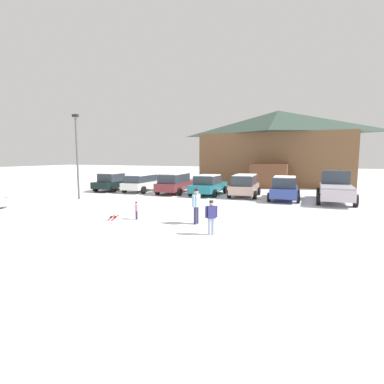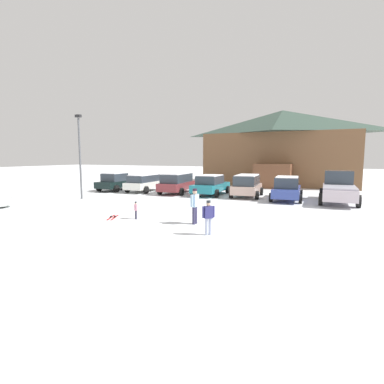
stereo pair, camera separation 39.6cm
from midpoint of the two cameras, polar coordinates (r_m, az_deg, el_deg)
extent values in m
plane|color=silver|center=(11.67, -22.78, -9.43)|extent=(160.00, 160.00, 0.00)
cube|color=brown|center=(35.97, 15.54, 6.02)|extent=(15.97, 8.63, 5.65)
pyramid|color=#30443A|center=(36.17, 15.75, 12.61)|extent=(16.58, 9.24, 2.65)
cube|color=brown|center=(30.98, 14.08, 2.97)|extent=(3.62, 1.85, 2.40)
cube|color=black|center=(28.79, -15.21, 1.48)|extent=(1.92, 4.22, 0.58)
cube|color=#2D3842|center=(28.57, -15.50, 2.71)|extent=(1.63, 2.22, 0.70)
cube|color=white|center=(28.55, -15.52, 3.48)|extent=(1.52, 2.11, 0.06)
cylinder|color=black|center=(30.41, -15.23, 1.20)|extent=(0.25, 0.65, 0.64)
cylinder|color=black|center=(29.34, -12.23, 1.09)|extent=(0.25, 0.65, 0.64)
cylinder|color=black|center=(28.37, -18.26, 0.71)|extent=(0.25, 0.65, 0.64)
cylinder|color=black|center=(27.23, -15.16, 0.58)|extent=(0.25, 0.65, 0.64)
cube|color=white|center=(27.37, -9.97, 1.35)|extent=(1.94, 4.43, 0.58)
cube|color=#2D3842|center=(27.24, -10.09, 2.55)|extent=(1.68, 3.38, 0.59)
cube|color=white|center=(27.22, -10.10, 3.24)|extent=(1.57, 3.21, 0.06)
cylinder|color=black|center=(29.03, -10.22, 1.08)|extent=(0.25, 0.65, 0.64)
cylinder|color=black|center=(28.12, -6.92, 0.96)|extent=(0.25, 0.65, 0.64)
cylinder|color=black|center=(26.75, -13.15, 0.53)|extent=(0.25, 0.65, 0.64)
cylinder|color=black|center=(25.77, -9.66, 0.38)|extent=(0.25, 0.65, 0.64)
cube|color=maroon|center=(25.86, -3.72, 1.20)|extent=(2.15, 4.77, 0.64)
cube|color=#2D3842|center=(25.72, -3.81, 2.67)|extent=(1.85, 3.64, 0.71)
cube|color=white|center=(25.69, -3.82, 3.52)|extent=(1.73, 3.45, 0.06)
cylinder|color=black|center=(27.59, -4.45, 0.87)|extent=(0.27, 0.65, 0.64)
cylinder|color=black|center=(26.88, -0.62, 0.74)|extent=(0.27, 0.65, 0.64)
cylinder|color=black|center=(24.98, -7.04, 0.23)|extent=(0.27, 0.65, 0.64)
cylinder|color=black|center=(24.20, -2.88, 0.06)|extent=(0.27, 0.65, 0.64)
cube|color=#1D7684|center=(24.77, 2.71, 0.92)|extent=(1.93, 4.68, 0.61)
cube|color=#2D3842|center=(24.49, 2.54, 2.35)|extent=(1.68, 2.44, 0.66)
cube|color=white|center=(24.47, 2.54, 3.19)|extent=(1.56, 2.32, 0.06)
cylinder|color=black|center=(26.50, 1.71, 0.65)|extent=(0.23, 0.64, 0.64)
cylinder|color=black|center=(25.86, 5.89, 0.46)|extent=(0.23, 0.64, 0.64)
cylinder|color=black|center=(23.83, -0.75, -0.04)|extent=(0.23, 0.64, 0.64)
cylinder|color=black|center=(23.12, 3.86, -0.27)|extent=(0.23, 0.64, 0.64)
cube|color=#C19F91|center=(23.96, 9.53, 0.65)|extent=(2.09, 4.29, 0.62)
cube|color=#2D3842|center=(23.81, 9.53, 2.26)|extent=(1.81, 3.27, 0.73)
cube|color=white|center=(23.78, 9.55, 3.21)|extent=(1.69, 3.11, 0.06)
cylinder|color=black|center=(25.42, 7.83, 0.33)|extent=(0.27, 0.65, 0.64)
cylinder|color=black|center=(25.13, 12.18, 0.16)|extent=(0.27, 0.65, 0.64)
cylinder|color=black|center=(22.91, 6.59, -0.36)|extent=(0.27, 0.65, 0.64)
cylinder|color=black|center=(22.58, 11.41, -0.55)|extent=(0.27, 0.65, 0.64)
cube|color=#334597|center=(22.90, 16.73, 0.15)|extent=(2.09, 4.77, 0.60)
cube|color=#2D3842|center=(22.61, 16.76, 1.78)|extent=(1.73, 2.52, 0.74)
cube|color=white|center=(22.58, 16.79, 2.79)|extent=(1.62, 2.40, 0.06)
cylinder|color=black|center=(24.44, 14.59, -0.09)|extent=(0.26, 0.65, 0.64)
cylinder|color=black|center=(24.36, 19.14, -0.27)|extent=(0.26, 0.65, 0.64)
cylinder|color=black|center=(21.57, 13.95, -0.96)|extent=(0.26, 0.65, 0.64)
cylinder|color=black|center=(21.48, 19.10, -1.16)|extent=(0.26, 0.65, 0.64)
cube|color=#C1B2BF|center=(22.84, 25.21, 0.10)|extent=(2.02, 5.85, 0.70)
cube|color=#2D3842|center=(23.93, 25.19, 2.48)|extent=(1.83, 1.88, 1.05)
cube|color=#B7B3C3|center=(21.79, 25.39, 0.88)|extent=(2.00, 3.22, 0.12)
cylinder|color=black|center=(24.59, 22.49, -0.16)|extent=(0.27, 0.80, 0.80)
cylinder|color=black|center=(24.69, 27.48, -0.38)|extent=(0.27, 0.80, 0.80)
cylinder|color=black|center=(21.12, 22.46, -1.22)|extent=(0.27, 0.80, 0.80)
cylinder|color=black|center=(21.24, 28.27, -1.47)|extent=(0.27, 0.80, 0.80)
cylinder|color=#323050|center=(14.13, 0.17, -4.40)|extent=(0.15, 0.15, 0.82)
cylinder|color=#323050|center=(13.98, -0.18, -4.53)|extent=(0.15, 0.15, 0.82)
cube|color=#9BBEDB|center=(13.94, -0.01, -1.64)|extent=(0.28, 0.42, 0.58)
cylinder|color=#9BBEDB|center=(14.16, 0.48, -1.45)|extent=(0.11, 0.11, 0.55)
cylinder|color=#9BBEDB|center=(13.71, -0.51, -1.71)|extent=(0.11, 0.11, 0.55)
sphere|color=tan|center=(13.88, -0.01, -0.03)|extent=(0.21, 0.21, 0.21)
cylinder|color=#2D1A2D|center=(13.87, -0.01, 0.44)|extent=(0.20, 0.20, 0.10)
cylinder|color=#39364C|center=(15.44, -11.29, -4.29)|extent=(0.08, 0.08, 0.44)
cylinder|color=#39364C|center=(15.35, -11.19, -4.36)|extent=(0.08, 0.08, 0.44)
cube|color=#E29CB5|center=(15.33, -11.27, -2.95)|extent=(0.25, 0.23, 0.31)
cylinder|color=#E29CB5|center=(15.46, -11.42, -2.84)|extent=(0.06, 0.06, 0.29)
cylinder|color=#E29CB5|center=(15.20, -11.13, -3.00)|extent=(0.06, 0.06, 0.29)
sphere|color=tan|center=(15.30, -11.29, -2.17)|extent=(0.11, 0.11, 0.11)
cylinder|color=#19232F|center=(15.29, -11.30, -1.95)|extent=(0.11, 0.11, 0.05)
cylinder|color=#A3AECC|center=(12.12, 2.40, -6.61)|extent=(0.13, 0.13, 0.69)
cylinder|color=#A3AECC|center=(12.17, 3.08, -6.56)|extent=(0.13, 0.13, 0.69)
cube|color=navy|center=(12.02, 2.75, -3.85)|extent=(0.39, 0.37, 0.49)
cylinder|color=navy|center=(11.95, 1.78, -3.84)|extent=(0.09, 0.09, 0.46)
cylinder|color=navy|center=(12.09, 3.72, -3.73)|extent=(0.09, 0.09, 0.46)
sphere|color=tan|center=(11.96, 2.76, -2.28)|extent=(0.18, 0.18, 0.18)
cylinder|color=#272C31|center=(11.95, 2.77, -1.83)|extent=(0.17, 0.17, 0.08)
cube|color=red|center=(16.00, -15.16, -4.78)|extent=(0.60, 1.26, 0.02)
cube|color=black|center=(16.04, -15.12, -4.60)|extent=(0.15, 0.22, 0.06)
cube|color=red|center=(16.05, -15.85, -4.76)|extent=(0.60, 1.26, 0.02)
cube|color=black|center=(16.09, -15.81, -4.59)|extent=(0.15, 0.22, 0.06)
cylinder|color=#515459|center=(23.61, -21.46, 5.85)|extent=(0.14, 0.14, 5.92)
cube|color=#232326|center=(23.78, -21.79, 13.35)|extent=(0.44, 0.24, 0.20)
camera|label=1|loc=(0.20, -90.68, -0.08)|focal=28.00mm
camera|label=2|loc=(0.20, 89.32, 0.08)|focal=28.00mm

